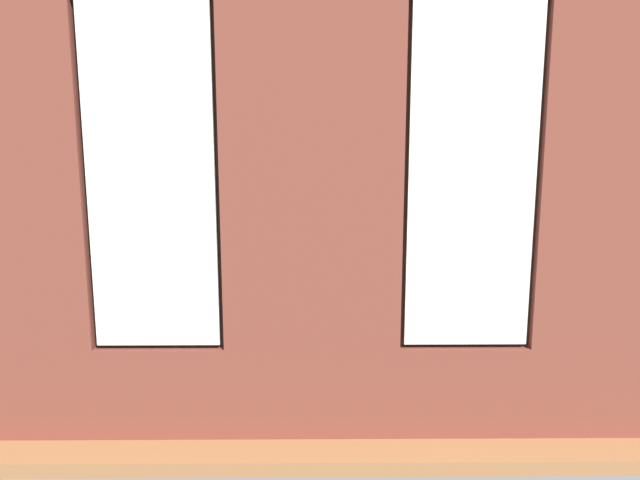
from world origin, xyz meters
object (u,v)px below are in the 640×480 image
potted_plant_corner_far_left (618,305)px  potted_plant_foreground_right (150,235)px  remote_gray (344,274)px  potted_plant_beside_window_right (21,332)px  media_console (60,311)px  potted_plant_between_couches (475,298)px  potted_plant_corner_near_left (483,220)px  couch_by_window (287,354)px  potted_plant_near_tv (74,277)px  potted_plant_by_left_couch (462,269)px  candle_jar (369,264)px  potted_plant_mid_room_small (382,266)px  table_plant_small (317,261)px  tv_flatscreen (55,247)px  papasan_chair (229,251)px  couch_left (539,311)px  remote_black (293,274)px  coffee_table (334,276)px  cup_ceramic (334,268)px

potted_plant_corner_far_left → potted_plant_foreground_right: bearing=-40.0°
remote_gray → potted_plant_beside_window_right: (2.55, 2.21, 0.09)m
media_console → potted_plant_between_couches: size_ratio=0.69×
potted_plant_foreground_right → potted_plant_corner_near_left: size_ratio=0.65×
couch_by_window → potted_plant_beside_window_right: potted_plant_beside_window_right is taller
potted_plant_foreground_right → potted_plant_near_tv: bearing=94.3°
potted_plant_by_left_couch → potted_plant_between_couches: bearing=78.7°
candle_jar → potted_plant_mid_room_small: 0.59m
table_plant_small → potted_plant_foreground_right: 2.62m
potted_plant_foreground_right → potted_plant_mid_room_small: size_ratio=1.92×
potted_plant_between_couches → potted_plant_mid_room_small: (0.41, -2.88, -0.41)m
tv_flatscreen → potted_plant_corner_far_left: 5.04m
media_console → papasan_chair: (-1.39, -2.15, 0.17)m
potted_plant_between_couches → papasan_chair: bearing=-55.4°
remote_gray → potted_plant_corner_near_left: size_ratio=0.11×
table_plant_small → remote_gray: (-0.30, 0.24, -0.10)m
couch_left → potted_plant_between_couches: size_ratio=1.39×
potted_plant_corner_far_left → remote_black: bearing=-41.2°
candle_jar → media_console: 3.34m
coffee_table → potted_plant_near_tv: (2.20, 1.86, 0.46)m
couch_left → remote_black: (2.38, -1.01, 0.12)m
remote_gray → potted_plant_mid_room_small: size_ratio=0.33×
couch_by_window → coffee_table: bearing=-100.9°
cup_ceramic → potted_plant_near_tv: (2.20, 1.86, 0.36)m
papasan_chair → potted_plant_beside_window_right: size_ratio=1.20×
potted_plant_between_couches → potted_plant_foreground_right: size_ratio=1.48×
potted_plant_mid_room_small → cup_ceramic: bearing=47.9°
remote_black → potted_plant_by_left_couch: (-1.98, -0.45, -0.05)m
candle_jar → potted_plant_foreground_right: bearing=-24.3°
remote_gray → potted_plant_mid_room_small: (-0.51, -0.82, -0.10)m
potted_plant_near_tv → potted_plant_by_left_couch: (-3.72, -2.18, -0.45)m
cup_ceramic → potted_plant_between_couches: (-1.03, 2.19, 0.27)m
couch_left → potted_plant_between_couches: potted_plant_between_couches is taller
coffee_table → papasan_chair: papasan_chair is taller
couch_by_window → table_plant_small: size_ratio=9.81×
papasan_chair → potted_plant_by_left_couch: (-2.88, 0.94, -0.03)m
media_console → candle_jar: bearing=-161.7°
remote_black → potted_plant_corner_near_left: bearing=80.5°
papasan_chair → potted_plant_beside_window_right: (1.08, 3.60, 0.12)m
couch_left → potted_plant_between_couches: (0.90, 1.05, 0.43)m
candle_jar → table_plant_small: table_plant_small is taller
remote_gray → potted_plant_corner_far_left: 2.98m
potted_plant_between_couches → potted_plant_foreground_right: 5.03m
table_plant_small → tv_flatscreen: tv_flatscreen is taller
potted_plant_mid_room_small → potted_plant_corner_near_left: potted_plant_corner_near_left is taller
potted_plant_corner_far_left → potted_plant_corner_near_left: size_ratio=0.71×
potted_plant_corner_near_left → cup_ceramic: bearing=35.7°
potted_plant_near_tv → potted_plant_beside_window_right: bearing=63.8°
couch_left → tv_flatscreen: 4.72m
potted_plant_corner_near_left → couch_left: bearing=86.8°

